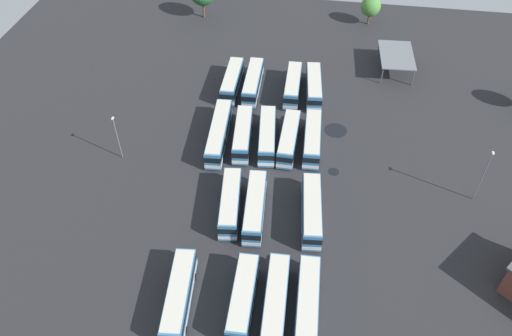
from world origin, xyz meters
The scene contains 23 objects.
ground_plane centered at (0.00, 0.00, 0.00)m, with size 125.11×125.11×0.00m, color #28282B.
bus_row0_slot0 centered at (-22.14, -8.96, 1.91)m, with size 12.19×3.05×3.61m.
bus_row0_slot1 centered at (-22.48, -5.11, 1.91)m, with size 12.25×3.06×3.61m.
bus_row0_slot2 centered at (-22.57, -1.11, 1.91)m, with size 11.17×2.90×3.61m.
bus_row0_slot4 centered at (-23.51, 6.68, 1.91)m, with size 12.20×3.80×3.61m.
bus_row1_slot0 centered at (-7.21, -8.32, 1.91)m, with size 12.23×3.71×3.61m.
bus_row1_slot2 centered at (-7.81, -0.23, 1.91)m, with size 12.07×3.52×3.61m.
bus_row1_slot3 centered at (-7.60, 3.40, 1.91)m, with size 11.59×3.96×3.61m.
bus_row2_slot0 centered at (8.36, -7.22, 1.91)m, with size 11.79×3.10×3.61m.
bus_row2_slot1 centered at (7.80, -3.42, 1.91)m, with size 11.61×2.80×3.61m.
bus_row2_slot2 centered at (7.99, 0.23, 1.91)m, with size 12.31×3.97×3.61m.
bus_row2_slot3 centered at (7.64, 4.28, 1.91)m, with size 11.88×3.76×3.61m.
bus_row2_slot4 centered at (7.30, 8.26, 1.91)m, with size 14.71×3.61×3.61m.
bus_row3_slot0 centered at (23.12, -6.37, 1.91)m, with size 11.73×3.76×3.61m.
bus_row3_slot1 centered at (22.89, -2.49, 1.91)m, with size 11.34×2.92×3.61m.
bus_row3_slot3 centered at (22.72, 5.01, 1.91)m, with size 12.23×2.97×3.61m.
bus_row3_slot4 centered at (22.51, 8.94, 1.91)m, with size 11.69×2.85×3.61m.
maintenance_shelter centered at (34.07, -21.71, 3.37)m, with size 10.90×7.06×3.53m.
lamp_post_by_building centered at (0.55, -32.14, 5.17)m, with size 0.56×0.28×9.50m.
lamp_post_far_corner centered at (1.04, 23.14, 4.55)m, with size 0.56×0.28×8.28m.
tree_north_edge centered at (52.10, -16.66, 4.24)m, with size 4.41×4.41×6.46m.
puddle_front_lane centered at (3.07, -11.17, 0.00)m, with size 1.82×1.82×0.01m, color black.
puddle_between_rows centered at (13.34, -11.05, 0.00)m, with size 3.96×3.96×0.01m, color black.
Camera 1 is at (-54.10, -7.70, 55.89)m, focal length 34.92 mm.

